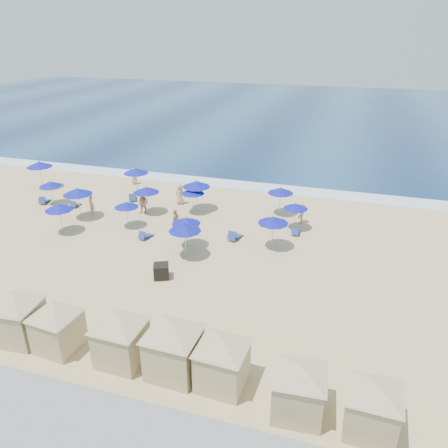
# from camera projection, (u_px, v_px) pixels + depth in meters

# --- Properties ---
(ground) EXTENTS (160.00, 160.00, 0.00)m
(ground) POSITION_uv_depth(u_px,v_px,m) (155.00, 259.00, 28.52)
(ground) COLOR #CEB783
(ground) RESTS_ON ground
(ocean) EXTENTS (160.00, 80.00, 0.06)m
(ocean) POSITION_uv_depth(u_px,v_px,m) (291.00, 113.00, 76.36)
(ocean) COLOR navy
(ocean) RESTS_ON ground
(surf_line) EXTENTS (160.00, 2.50, 0.08)m
(surf_line) POSITION_uv_depth(u_px,v_px,m) (224.00, 184.00, 41.99)
(surf_line) COLOR white
(surf_line) RESTS_ON ground
(seawall) EXTENTS (160.00, 6.10, 1.22)m
(seawall) POSITION_uv_depth(u_px,v_px,m) (0.00, 409.00, 16.50)
(seawall) COLOR gray
(seawall) RESTS_ON ground
(trash_bin) EXTENTS (1.16, 1.16, 0.89)m
(trash_bin) POSITION_uv_depth(u_px,v_px,m) (161.00, 271.00, 26.22)
(trash_bin) COLOR black
(trash_bin) RESTS_ON ground
(cabana_0) EXTENTS (4.31, 4.31, 2.71)m
(cabana_0) POSITION_uv_depth(u_px,v_px,m) (16.00, 312.00, 20.62)
(cabana_0) COLOR tan
(cabana_0) RESTS_ON ground
(cabana_1) EXTENTS (4.02, 4.02, 2.53)m
(cabana_1) POSITION_uv_depth(u_px,v_px,m) (56.00, 322.00, 20.06)
(cabana_1) COLOR tan
(cabana_1) RESTS_ON ground
(cabana_2) EXTENTS (4.27, 4.27, 2.68)m
(cabana_2) POSITION_uv_depth(u_px,v_px,m) (120.00, 333.00, 19.22)
(cabana_2) COLOR tan
(cabana_2) RESTS_ON ground
(cabana_3) EXTENTS (4.52, 4.52, 2.84)m
(cabana_3) POSITION_uv_depth(u_px,v_px,m) (173.00, 342.00, 18.54)
(cabana_3) COLOR tan
(cabana_3) RESTS_ON ground
(cabana_4) EXTENTS (4.19, 4.19, 2.63)m
(cabana_4) POSITION_uv_depth(u_px,v_px,m) (222.00, 356.00, 17.94)
(cabana_4) COLOR tan
(cabana_4) RESTS_ON ground
(cabana_5) EXTENTS (4.14, 4.14, 2.60)m
(cabana_5) POSITION_uv_depth(u_px,v_px,m) (299.00, 383.00, 16.60)
(cabana_5) COLOR tan
(cabana_5) RESTS_ON ground
(cabana_6) EXTENTS (4.03, 4.03, 2.53)m
(cabana_6) POSITION_uv_depth(u_px,v_px,m) (373.00, 401.00, 15.85)
(cabana_6) COLOR tan
(cabana_6) RESTS_ON ground
(umbrella_0) EXTENTS (2.34, 2.34, 2.67)m
(umbrella_0) POSITION_uv_depth(u_px,v_px,m) (39.00, 164.00, 40.06)
(umbrella_0) COLOR #A5A8AD
(umbrella_0) RESTS_ON ground
(umbrella_1) EXTENTS (2.03, 2.03, 2.31)m
(umbrella_1) POSITION_uv_depth(u_px,v_px,m) (59.00, 207.00, 31.35)
(umbrella_1) COLOR #A5A8AD
(umbrella_1) RESTS_ON ground
(umbrella_2) EXTENTS (1.84, 1.84, 2.10)m
(umbrella_2) POSITION_uv_depth(u_px,v_px,m) (50.00, 184.00, 36.57)
(umbrella_2) COLOR #A5A8AD
(umbrella_2) RESTS_ON ground
(umbrella_3) EXTENTS (2.26, 2.26, 2.58)m
(umbrella_3) POSITION_uv_depth(u_px,v_px,m) (77.00, 191.00, 33.67)
(umbrella_3) COLOR #A5A8AD
(umbrella_3) RESTS_ON ground
(umbrella_4) EXTENTS (2.23, 2.23, 2.54)m
(umbrella_4) POSITION_uv_depth(u_px,v_px,m) (136.00, 171.00, 38.66)
(umbrella_4) COLOR #A5A8AD
(umbrella_4) RESTS_ON ground
(umbrella_5) EXTENTS (2.05, 2.05, 2.33)m
(umbrella_5) POSITION_uv_depth(u_px,v_px,m) (147.00, 190.00, 34.67)
(umbrella_5) COLOR #A5A8AD
(umbrella_5) RESTS_ON ground
(umbrella_6) EXTENTS (2.14, 2.14, 2.43)m
(umbrella_6) POSITION_uv_depth(u_px,v_px,m) (185.00, 228.00, 27.92)
(umbrella_6) COLOR #A5A8AD
(umbrella_6) RESTS_ON ground
(umbrella_7) EXTENTS (2.30, 2.30, 2.62)m
(umbrella_7) POSITION_uv_depth(u_px,v_px,m) (196.00, 184.00, 35.17)
(umbrella_7) COLOR #A5A8AD
(umbrella_7) RESTS_ON ground
(umbrella_8) EXTENTS (1.98, 1.98, 2.26)m
(umbrella_8) POSITION_uv_depth(u_px,v_px,m) (186.00, 221.00, 29.28)
(umbrella_8) COLOR #A5A8AD
(umbrella_8) RESTS_ON ground
(umbrella_9) EXTENTS (2.06, 2.06, 2.34)m
(umbrella_9) POSITION_uv_depth(u_px,v_px,m) (281.00, 190.00, 34.49)
(umbrella_9) COLOR #A5A8AD
(umbrella_9) RESTS_ON ground
(umbrella_10) EXTENTS (1.85, 1.85, 2.11)m
(umbrella_10) POSITION_uv_depth(u_px,v_px,m) (296.00, 206.00, 32.01)
(umbrella_10) COLOR #A5A8AD
(umbrella_10) RESTS_ON ground
(umbrella_11) EXTENTS (2.10, 2.10, 2.39)m
(umbrella_11) POSITION_uv_depth(u_px,v_px,m) (273.00, 220.00, 29.12)
(umbrella_11) COLOR #A5A8AD
(umbrella_11) RESTS_ON ground
(umbrella_12) EXTENTS (1.88, 1.88, 2.14)m
(umbrella_12) POSITION_uv_depth(u_px,v_px,m) (193.00, 191.00, 34.80)
(umbrella_12) COLOR #A5A8AD
(umbrella_12) RESTS_ON ground
(umbrella_13) EXTENTS (1.81, 1.81, 2.06)m
(umbrella_13) POSITION_uv_depth(u_px,v_px,m) (126.00, 205.00, 32.37)
(umbrella_13) COLOR #A5A8AD
(umbrella_13) RESTS_ON ground
(beach_chair_0) EXTENTS (0.81, 1.37, 0.71)m
(beach_chair_0) POSITION_uv_depth(u_px,v_px,m) (44.00, 201.00, 37.37)
(beach_chair_0) COLOR navy
(beach_chair_0) RESTS_ON ground
(beach_chair_1) EXTENTS (0.57, 1.16, 0.62)m
(beach_chair_1) POSITION_uv_depth(u_px,v_px,m) (75.00, 205.00, 36.62)
(beach_chair_1) COLOR navy
(beach_chair_1) RESTS_ON ground
(beach_chair_2) EXTENTS (1.05, 1.43, 0.72)m
(beach_chair_2) POSITION_uv_depth(u_px,v_px,m) (133.00, 198.00, 37.98)
(beach_chair_2) COLOR navy
(beach_chair_2) RESTS_ON ground
(beach_chair_3) EXTENTS (0.81, 1.30, 0.66)m
(beach_chair_3) POSITION_uv_depth(u_px,v_px,m) (145.00, 236.00, 31.16)
(beach_chair_3) COLOR navy
(beach_chair_3) RESTS_ON ground
(beach_chair_4) EXTENTS (0.93, 1.49, 0.76)m
(beach_chair_4) POSITION_uv_depth(u_px,v_px,m) (234.00, 236.00, 31.01)
(beach_chair_4) COLOR navy
(beach_chair_4) RESTS_ON ground
(beach_chair_5) EXTENTS (0.60, 1.19, 0.63)m
(beach_chair_5) POSITION_uv_depth(u_px,v_px,m) (296.00, 232.00, 31.78)
(beach_chair_5) COLOR navy
(beach_chair_5) RESTS_ON ground
(beachgoer_0) EXTENTS (0.66, 0.79, 1.84)m
(beachgoer_0) POSITION_uv_depth(u_px,v_px,m) (91.00, 203.00, 35.04)
(beachgoer_0) COLOR tan
(beachgoer_0) RESTS_ON ground
(beachgoer_1) EXTENTS (0.92, 0.74, 1.77)m
(beachgoer_1) POSITION_uv_depth(u_px,v_px,m) (143.00, 203.00, 35.06)
(beachgoer_1) COLOR tan
(beachgoer_1) RESTS_ON ground
(beachgoer_2) EXTENTS (0.44, 1.02, 1.73)m
(beachgoer_2) POSITION_uv_depth(u_px,v_px,m) (176.00, 221.00, 31.98)
(beachgoer_2) COLOR tan
(beachgoer_2) RESTS_ON ground
(beachgoer_3) EXTENTS (0.76, 1.14, 1.65)m
(beachgoer_3) POSITION_uv_depth(u_px,v_px,m) (301.00, 213.00, 33.38)
(beachgoer_3) COLOR tan
(beachgoer_3) RESTS_ON ground
(beachgoer_4) EXTENTS (0.88, 0.60, 1.75)m
(beachgoer_4) POSITION_uv_depth(u_px,v_px,m) (180.00, 194.00, 36.98)
(beachgoer_4) COLOR tan
(beachgoer_4) RESTS_ON ground
(beachgoer_5) EXTENTS (0.83, 0.92, 1.59)m
(beachgoer_5) POSITION_uv_depth(u_px,v_px,m) (134.00, 176.00, 41.71)
(beachgoer_5) COLOR tan
(beachgoer_5) RESTS_ON ground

